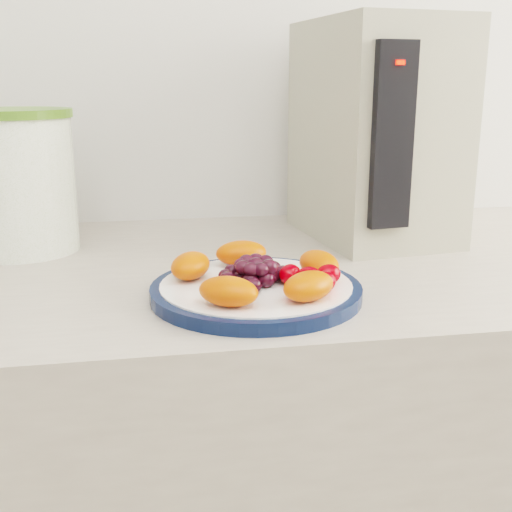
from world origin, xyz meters
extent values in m
cylinder|color=#0B193B|center=(0.03, 1.05, 0.91)|extent=(0.25, 0.25, 0.01)
cylinder|color=white|center=(0.03, 1.05, 0.91)|extent=(0.22, 0.22, 0.02)
cylinder|color=#527222|center=(-0.27, 1.32, 1.00)|extent=(0.21, 0.21, 0.19)
cylinder|color=#4E7729|center=(-0.27, 1.32, 1.10)|extent=(0.22, 0.22, 0.01)
cube|color=#A39F8A|center=(0.26, 1.32, 1.07)|extent=(0.22, 0.29, 0.33)
cube|color=black|center=(0.24, 1.17, 1.07)|extent=(0.06, 0.03, 0.25)
cube|color=#FF0C05|center=(0.24, 1.16, 1.17)|extent=(0.01, 0.01, 0.01)
ellipsoid|color=#E83607|center=(0.11, 1.06, 0.93)|extent=(0.05, 0.07, 0.03)
ellipsoid|color=#E83607|center=(0.02, 1.13, 0.93)|extent=(0.07, 0.05, 0.03)
ellipsoid|color=#E83607|center=(-0.04, 1.08, 0.93)|extent=(0.07, 0.08, 0.03)
ellipsoid|color=#E83607|center=(-0.01, 0.98, 0.93)|extent=(0.08, 0.07, 0.03)
ellipsoid|color=#E83607|center=(0.07, 0.98, 0.93)|extent=(0.08, 0.07, 0.03)
ellipsoid|color=black|center=(0.03, 1.05, 0.93)|extent=(0.02, 0.02, 0.02)
ellipsoid|color=black|center=(0.05, 1.05, 0.93)|extent=(0.02, 0.02, 0.02)
ellipsoid|color=black|center=(0.04, 1.06, 0.93)|extent=(0.02, 0.02, 0.02)
ellipsoid|color=black|center=(0.02, 1.06, 0.93)|extent=(0.02, 0.02, 0.02)
ellipsoid|color=black|center=(0.01, 1.05, 0.93)|extent=(0.02, 0.02, 0.02)
ellipsoid|color=black|center=(0.02, 1.03, 0.93)|extent=(0.02, 0.02, 0.02)
ellipsoid|color=black|center=(0.04, 1.03, 0.93)|extent=(0.02, 0.02, 0.02)
ellipsoid|color=black|center=(0.06, 1.06, 0.93)|extent=(0.02, 0.02, 0.02)
ellipsoid|color=black|center=(0.05, 1.07, 0.93)|extent=(0.02, 0.02, 0.02)
ellipsoid|color=black|center=(0.04, 1.08, 0.92)|extent=(0.02, 0.02, 0.02)
ellipsoid|color=black|center=(0.02, 1.08, 0.93)|extent=(0.02, 0.02, 0.02)
ellipsoid|color=black|center=(0.00, 1.07, 0.93)|extent=(0.02, 0.02, 0.02)
ellipsoid|color=black|center=(-0.01, 1.06, 0.93)|extent=(0.02, 0.02, 0.02)
ellipsoid|color=black|center=(-0.01, 1.04, 0.93)|extent=(0.02, 0.02, 0.02)
ellipsoid|color=black|center=(0.00, 1.02, 0.93)|extent=(0.02, 0.02, 0.02)
ellipsoid|color=black|center=(0.02, 1.01, 0.93)|extent=(0.02, 0.02, 0.02)
ellipsoid|color=black|center=(0.03, 1.05, 0.94)|extent=(0.02, 0.02, 0.02)
ellipsoid|color=black|center=(0.04, 1.06, 0.94)|extent=(0.02, 0.02, 0.02)
ellipsoid|color=black|center=(0.03, 1.06, 0.94)|extent=(0.02, 0.02, 0.02)
ellipsoid|color=black|center=(0.02, 1.06, 0.94)|extent=(0.02, 0.02, 0.02)
ellipsoid|color=black|center=(0.01, 1.05, 0.94)|extent=(0.02, 0.02, 0.02)
ellipsoid|color=black|center=(0.01, 1.04, 0.94)|extent=(0.02, 0.02, 0.02)
ellipsoid|color=black|center=(0.02, 1.03, 0.94)|extent=(0.02, 0.02, 0.02)
ellipsoid|color=black|center=(0.03, 1.03, 0.94)|extent=(0.02, 0.02, 0.02)
ellipsoid|color=black|center=(0.04, 1.04, 0.94)|extent=(0.02, 0.02, 0.02)
ellipsoid|color=#E00006|center=(0.09, 1.02, 0.93)|extent=(0.03, 0.03, 0.02)
ellipsoid|color=#E00006|center=(0.11, 1.03, 0.93)|extent=(0.04, 0.03, 0.02)
ellipsoid|color=#E00006|center=(0.10, 1.00, 0.93)|extent=(0.04, 0.04, 0.02)
ellipsoid|color=#E00006|center=(0.07, 1.04, 0.93)|extent=(0.04, 0.04, 0.02)
camera|label=1|loc=(-0.10, 0.35, 1.14)|focal=45.00mm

